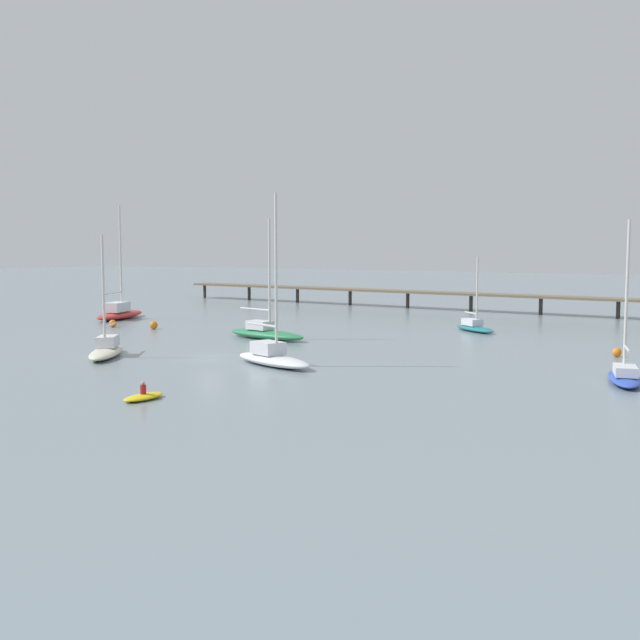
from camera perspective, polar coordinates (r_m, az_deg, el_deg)
name	(u,v)px	position (r m, az deg, el deg)	size (l,w,h in m)	color
ground_plane	(210,358)	(65.54, -7.91, -2.71)	(400.00, 400.00, 0.00)	gray
pier	(585,289)	(106.13, 18.48, 2.10)	(89.71, 12.00, 6.84)	brown
sailboat_green	(266,332)	(77.86, -3.93, -0.83)	(10.01, 4.69, 11.70)	#287F4C
sailboat_white	(272,355)	(61.02, -3.44, -2.55)	(8.88, 5.65, 13.08)	white
sailboat_teal	(474,326)	(85.90, 11.00, -0.43)	(6.22, 5.79, 7.91)	#1E727A
sailboat_red	(119,312)	(101.00, -14.20, 0.56)	(5.14, 10.39, 13.89)	red
sailboat_cream	(106,349)	(67.81, -15.06, -1.99)	(6.18, 8.17, 10.00)	beige
sailboat_blue	(625,373)	(57.14, 20.99, -3.58)	(3.55, 7.55, 10.90)	#2D4CB7
dinghy_yellow	(143,396)	(48.89, -12.55, -5.37)	(1.54, 3.06, 1.14)	yellow
mooring_buoy_far	(617,352)	(69.86, 20.51, -2.19)	(0.75, 0.75, 0.75)	orange
mooring_buoy_mid	(113,323)	(91.45, -14.64, -0.24)	(0.83, 0.83, 0.83)	orange
mooring_buoy_outer	(154,325)	(88.29, -11.84, -0.37)	(0.88, 0.88, 0.88)	orange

